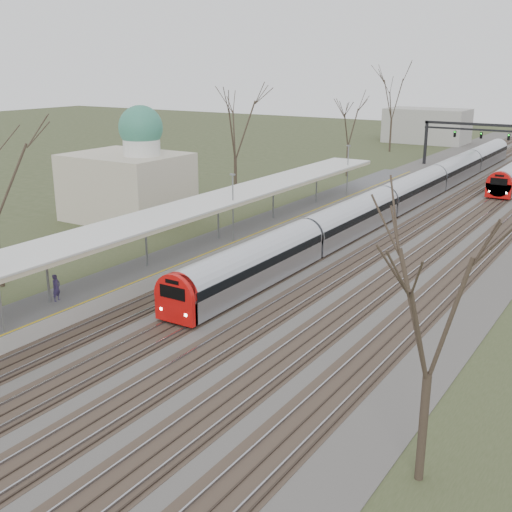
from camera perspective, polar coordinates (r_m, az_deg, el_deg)
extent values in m
cube|color=#474442|center=(63.21, 14.76, 3.74)|extent=(24.00, 160.00, 0.10)
cube|color=#4C3828|center=(65.20, 9.75, 4.47)|extent=(2.60, 160.00, 0.06)
cube|color=gray|center=(65.46, 9.17, 4.61)|extent=(0.07, 160.00, 0.12)
cube|color=gray|center=(64.92, 10.33, 4.45)|extent=(0.07, 160.00, 0.12)
cube|color=#4C3828|center=(63.98, 12.64, 4.07)|extent=(2.60, 160.00, 0.06)
cube|color=gray|center=(64.20, 12.04, 4.22)|extent=(0.07, 160.00, 0.12)
cube|color=gray|center=(63.73, 13.24, 4.05)|extent=(0.07, 160.00, 0.12)
cube|color=#4C3828|center=(62.92, 15.63, 3.65)|extent=(2.60, 160.00, 0.06)
cube|color=gray|center=(63.11, 15.01, 3.80)|extent=(0.07, 160.00, 0.12)
cube|color=gray|center=(62.71, 16.26, 3.62)|extent=(0.07, 160.00, 0.12)
cube|color=#4C3828|center=(62.04, 18.71, 3.20)|extent=(2.60, 160.00, 0.06)
cube|color=gray|center=(62.19, 18.07, 3.35)|extent=(0.07, 160.00, 0.12)
cube|color=gray|center=(61.87, 19.35, 3.16)|extent=(0.07, 160.00, 0.12)
cube|color=gray|center=(61.47, 21.22, 2.89)|extent=(0.07, 160.00, 0.12)
cube|color=#9E9B93|center=(51.41, -1.06, 1.88)|extent=(3.50, 69.00, 1.00)
cylinder|color=slate|center=(36.87, -18.04, -1.80)|extent=(0.14, 0.14, 3.00)
cylinder|color=slate|center=(42.12, -9.74, 1.08)|extent=(0.14, 0.14, 3.00)
cylinder|color=slate|center=(48.13, -3.38, 3.27)|extent=(0.14, 0.14, 3.00)
cylinder|color=slate|center=(54.65, 1.54, 4.93)|extent=(0.14, 0.14, 3.00)
cylinder|color=slate|center=(61.53, 5.39, 6.20)|extent=(0.14, 0.14, 3.00)
cube|color=silver|center=(47.00, -4.12, 4.86)|extent=(4.10, 50.00, 0.12)
cube|color=#BDB392|center=(47.04, -4.12, 4.66)|extent=(4.10, 50.00, 0.25)
cube|color=beige|center=(59.19, -11.38, 6.02)|extent=(10.00, 8.00, 6.00)
cylinder|color=silver|center=(57.21, -10.15, 9.98)|extent=(3.20, 3.20, 2.50)
sphere|color=#317A67|center=(57.09, -10.21, 11.18)|extent=(3.80, 3.80, 3.80)
cube|color=black|center=(93.95, 14.84, 9.69)|extent=(0.35, 0.35, 6.00)
cube|color=black|center=(91.08, 21.21, 10.76)|extent=(21.00, 0.35, 0.35)
cube|color=black|center=(91.14, 21.16, 10.32)|extent=(21.00, 0.25, 0.25)
cube|color=black|center=(92.46, 17.26, 10.33)|extent=(0.32, 0.22, 0.85)
sphere|color=#0CFF19|center=(92.31, 17.25, 10.47)|extent=(0.16, 0.16, 0.16)
cube|color=black|center=(91.60, 19.39, 10.08)|extent=(0.32, 0.22, 0.85)
sphere|color=#0CFF19|center=(91.44, 19.38, 10.23)|extent=(0.16, 0.16, 0.16)
cube|color=black|center=(90.87, 21.56, 9.82)|extent=(0.32, 0.22, 0.85)
sphere|color=#0CFF19|center=(90.71, 21.55, 9.96)|extent=(0.16, 0.16, 0.16)
cylinder|color=#2D231C|center=(63.83, -1.84, 6.63)|extent=(0.30, 0.30, 4.95)
cylinder|color=#2D231C|center=(22.89, 14.61, -14.58)|extent=(0.30, 0.30, 4.05)
cube|color=#B7BAC3|center=(66.87, 13.69, 5.43)|extent=(2.55, 75.00, 1.60)
cylinder|color=#B7BAC3|center=(66.75, 13.73, 5.98)|extent=(2.60, 74.70, 2.60)
cube|color=black|center=(66.73, 13.73, 6.06)|extent=(2.62, 74.40, 0.55)
cube|color=red|center=(34.86, -7.12, -4.68)|extent=(2.55, 0.50, 1.50)
cylinder|color=red|center=(34.65, -7.11, -3.57)|extent=(2.60, 0.60, 2.60)
cube|color=black|center=(34.35, -7.41, -3.24)|extent=(1.70, 0.12, 0.70)
sphere|color=white|center=(35.27, -8.39, -4.64)|extent=(0.22, 0.22, 0.22)
sphere|color=white|center=(34.25, -6.22, -5.22)|extent=(0.22, 0.22, 0.22)
cube|color=black|center=(67.05, 13.63, 4.65)|extent=(1.80, 74.00, 0.35)
cube|color=red|center=(71.20, 20.74, 5.45)|extent=(2.55, 0.50, 1.50)
cylinder|color=red|center=(71.13, 20.81, 6.01)|extent=(2.60, 0.60, 2.60)
cube|color=black|center=(70.82, 20.79, 6.21)|extent=(1.70, 0.12, 0.70)
sphere|color=white|center=(71.20, 20.03, 5.44)|extent=(0.22, 0.22, 0.22)
sphere|color=white|center=(70.87, 21.37, 5.25)|extent=(0.22, 0.22, 0.22)
imported|color=#3A2F5C|center=(37.24, -17.33, -2.72)|extent=(0.47, 0.62, 1.56)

